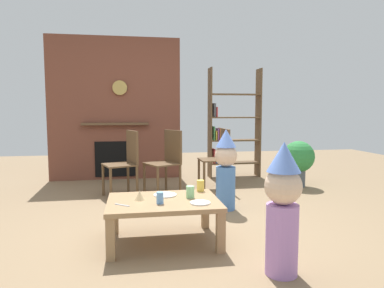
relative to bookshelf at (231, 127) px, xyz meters
name	(u,v)px	position (x,y,z in m)	size (l,w,h in m)	color
ground_plane	(184,224)	(-1.18, -2.40, -0.88)	(12.00, 12.00, 0.00)	#846B4C
brick_fireplace_feature	(115,109)	(-1.98, 0.20, 0.31)	(2.20, 0.28, 2.40)	brown
bookshelf	(231,127)	(0.00, 0.00, 0.00)	(0.90, 0.28, 1.90)	brown
coffee_table	(163,206)	(-1.44, -2.87, -0.55)	(0.98, 0.71, 0.38)	#9E7A51
paper_cup_near_left	(200,186)	(-1.05, -2.59, -0.44)	(0.07, 0.07, 0.11)	#F2CC4C
paper_cup_near_right	(190,192)	(-1.19, -2.83, -0.44)	(0.07, 0.07, 0.11)	#8CD18C
paper_cup_center	(160,198)	(-1.47, -2.98, -0.44)	(0.06, 0.06, 0.10)	#669EE0
paper_plate_front	(165,195)	(-1.41, -2.71, -0.49)	(0.22, 0.22, 0.01)	white
paper_plate_rear	(200,203)	(-1.14, -3.03, -0.49)	(0.18, 0.18, 0.01)	white
birthday_cake_slice	(140,195)	(-1.64, -2.84, -0.45)	(0.10, 0.10, 0.09)	#EAC68C
table_fork	(122,205)	(-1.79, -2.99, -0.49)	(0.15, 0.02, 0.01)	silver
child_with_cone_hat	(283,205)	(-0.65, -3.62, -0.37)	(0.27, 0.27, 0.96)	#B27FCC
child_in_pink	(226,167)	(-0.62, -1.96, -0.37)	(0.27, 0.27, 0.96)	#4C7FC6
dining_chair_left	(126,159)	(-1.79, -1.09, -0.37)	(0.51, 0.51, 0.90)	brown
dining_chair_middle	(168,158)	(-1.22, -1.08, -0.37)	(0.54, 0.54, 0.90)	brown
dining_chair_right	(219,155)	(-0.42, -0.86, -0.37)	(0.41, 0.41, 0.90)	brown
potted_plant_tall	(298,159)	(0.81, -0.93, -0.45)	(0.48, 0.48, 0.71)	#4C5660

